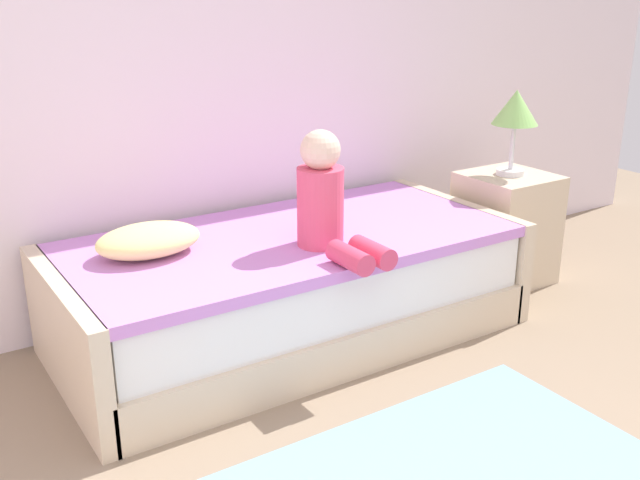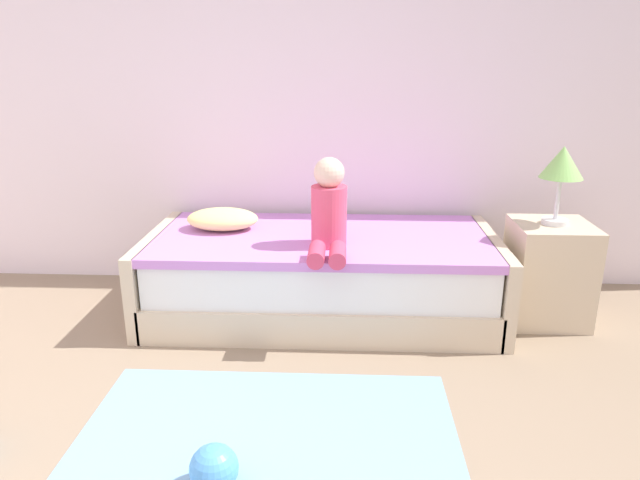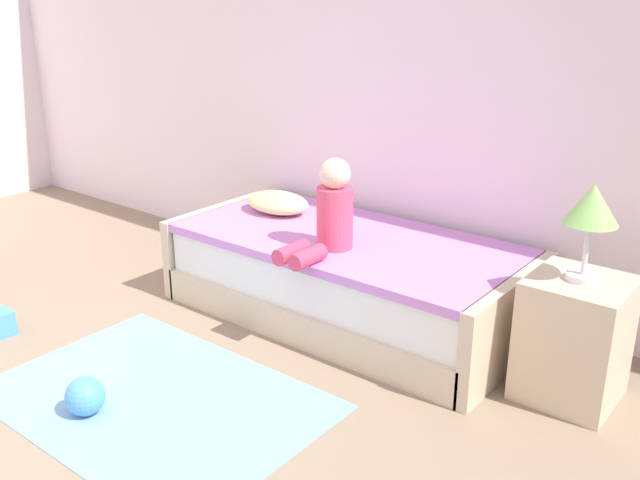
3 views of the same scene
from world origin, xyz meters
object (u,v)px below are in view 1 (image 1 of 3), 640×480
Objects in this scene: bed at (290,287)px; table_lamp at (515,112)px; pillow at (148,240)px; child_figure at (327,202)px; nightstand at (505,228)px.

bed is 4.69× the size of table_lamp.
pillow is at bearing 170.84° from bed.
child_figure is 0.76m from pillow.
child_figure reaches higher than nightstand.
pillow is at bearing 176.00° from nightstand.
pillow is (-0.67, 0.33, -0.14)m from child_figure.
table_lamp is 0.88× the size of child_figure.
bed is 4.14× the size of child_figure.
bed is at bearing 101.68° from child_figure.
pillow is (-0.62, 0.10, 0.32)m from bed.
pillow reaches higher than bed.
bed is at bearing 178.40° from table_lamp.
pillow reaches higher than nightstand.
child_figure is at bearing -171.67° from nightstand.
table_lamp is at bearing 8.33° from child_figure.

